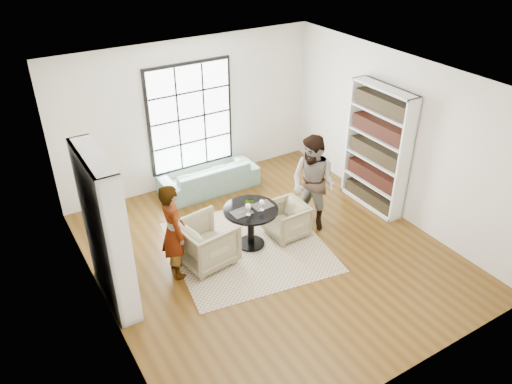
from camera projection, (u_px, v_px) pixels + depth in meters
ground at (269, 253)px, 8.54m from camera, size 6.00×6.00×0.00m
room_shell at (253, 175)px, 8.30m from camera, size 6.00×6.01×6.00m
rug at (248, 246)px, 8.69m from camera, size 2.88×2.88×0.01m
pedestal_table at (251, 219)px, 8.46m from camera, size 0.93×0.93×0.74m
sofa at (209, 177)px, 10.23m from camera, size 2.02×0.79×0.59m
armchair_left at (207, 242)px, 8.15m from camera, size 0.96×0.94×0.78m
armchair_right at (286, 220)px, 8.85m from camera, size 0.70×0.68×0.63m
person_left at (173, 231)px, 7.69m from camera, size 0.43×0.62×1.62m
person_right at (313, 184)px, 8.80m from camera, size 0.92×1.04×1.78m
placemat_left at (242, 212)px, 8.26m from camera, size 0.35×0.28×0.01m
placemat_right at (262, 205)px, 8.44m from camera, size 0.35×0.28×0.01m
cutlery_left at (242, 212)px, 8.25m from camera, size 0.15×0.23×0.01m
cutlery_right at (262, 205)px, 8.44m from camera, size 0.15×0.23×0.01m
wine_glass_left at (248, 207)px, 8.13m from camera, size 0.10×0.10×0.21m
wine_glass_right at (262, 203)px, 8.26m from camera, size 0.09×0.09×0.20m
flower_centerpiece at (249, 204)px, 8.33m from camera, size 0.18×0.16×0.18m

